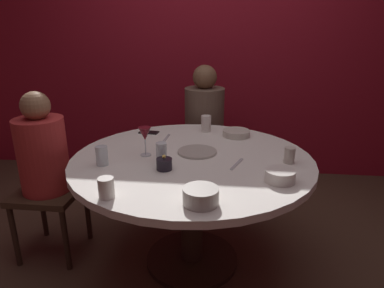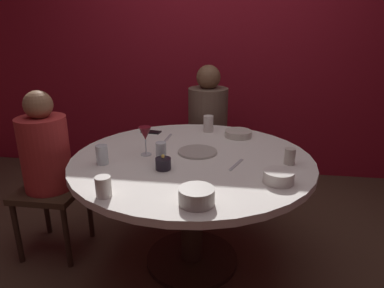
% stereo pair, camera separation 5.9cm
% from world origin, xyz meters
% --- Properties ---
extents(ground_plane, '(8.00, 8.00, 0.00)m').
position_xyz_m(ground_plane, '(0.00, 0.00, 0.00)').
color(ground_plane, '#4C3828').
extents(back_wall, '(6.00, 0.10, 2.60)m').
position_xyz_m(back_wall, '(0.00, 1.61, 1.30)').
color(back_wall, maroon).
rests_on(back_wall, ground).
extents(dining_table, '(1.43, 1.43, 0.74)m').
position_xyz_m(dining_table, '(0.00, 0.00, 0.60)').
color(dining_table, white).
rests_on(dining_table, ground).
extents(seated_diner_left, '(0.40, 0.40, 1.11)m').
position_xyz_m(seated_diner_left, '(-0.94, 0.00, 0.69)').
color(seated_diner_left, '#3F2D1E').
rests_on(seated_diner_left, ground).
extents(seated_diner_back, '(0.40, 0.40, 1.18)m').
position_xyz_m(seated_diner_back, '(0.00, 0.97, 0.73)').
color(seated_diner_back, '#3F2D1E').
rests_on(seated_diner_back, ground).
extents(candle_holder, '(0.09, 0.09, 0.09)m').
position_xyz_m(candle_holder, '(-0.13, -0.21, 0.77)').
color(candle_holder, black).
rests_on(candle_holder, dining_table).
extents(wine_glass, '(0.08, 0.08, 0.18)m').
position_xyz_m(wine_glass, '(-0.28, -0.01, 0.87)').
color(wine_glass, silver).
rests_on(wine_glass, dining_table).
extents(dinner_plate, '(0.24, 0.24, 0.01)m').
position_xyz_m(dinner_plate, '(0.02, 0.07, 0.75)').
color(dinner_plate, '#B2ADA3').
rests_on(dinner_plate, dining_table).
extents(cell_phone, '(0.15, 0.09, 0.01)m').
position_xyz_m(cell_phone, '(-0.37, 0.45, 0.74)').
color(cell_phone, black).
rests_on(cell_phone, dining_table).
extents(bowl_serving_large, '(0.16, 0.16, 0.07)m').
position_xyz_m(bowl_serving_large, '(0.10, -0.56, 0.78)').
color(bowl_serving_large, '#B2ADA3').
rests_on(bowl_serving_large, dining_table).
extents(bowl_salad_center, '(0.15, 0.15, 0.06)m').
position_xyz_m(bowl_salad_center, '(0.47, -0.29, 0.77)').
color(bowl_salad_center, silver).
rests_on(bowl_salad_center, dining_table).
extents(bowl_small_white, '(0.19, 0.19, 0.05)m').
position_xyz_m(bowl_small_white, '(0.27, 0.43, 0.76)').
color(bowl_small_white, beige).
rests_on(bowl_small_white, dining_table).
extents(cup_near_candle, '(0.06, 0.06, 0.12)m').
position_xyz_m(cup_near_candle, '(-0.16, -0.10, 0.80)').
color(cup_near_candle, silver).
rests_on(cup_near_candle, dining_table).
extents(cup_by_left_diner, '(0.06, 0.06, 0.09)m').
position_xyz_m(cup_by_left_diner, '(0.56, -0.03, 0.79)').
color(cup_by_left_diner, beige).
rests_on(cup_by_left_diner, dining_table).
extents(cup_by_right_diner, '(0.07, 0.07, 0.10)m').
position_xyz_m(cup_by_right_diner, '(-0.33, -0.55, 0.79)').
color(cup_by_right_diner, silver).
rests_on(cup_by_right_diner, dining_table).
extents(cup_center_front, '(0.07, 0.07, 0.11)m').
position_xyz_m(cup_center_front, '(-0.48, -0.18, 0.79)').
color(cup_center_front, silver).
rests_on(cup_center_front, dining_table).
extents(cup_far_edge, '(0.07, 0.07, 0.12)m').
position_xyz_m(cup_far_edge, '(0.05, 0.53, 0.80)').
color(cup_far_edge, silver).
rests_on(cup_far_edge, dining_table).
extents(fork_near_plate, '(0.08, 0.17, 0.01)m').
position_xyz_m(fork_near_plate, '(0.26, -0.09, 0.74)').
color(fork_near_plate, '#B7B7BC').
rests_on(fork_near_plate, dining_table).
extents(knife_near_plate, '(0.03, 0.18, 0.01)m').
position_xyz_m(knife_near_plate, '(-0.22, 0.32, 0.74)').
color(knife_near_plate, '#B7B7BC').
rests_on(knife_near_plate, dining_table).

